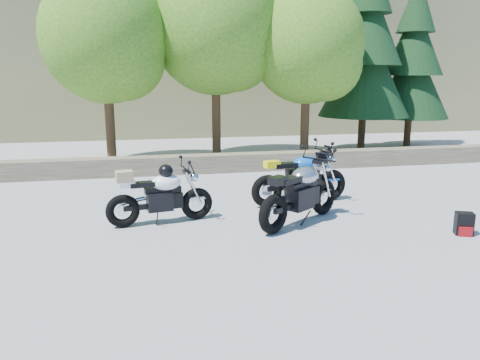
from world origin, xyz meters
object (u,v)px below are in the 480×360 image
silver_bike (301,194)px  blue_bike (301,179)px  white_bike (160,195)px  backpack (464,224)px

silver_bike → blue_bike: silver_bike is taller
white_bike → backpack: 5.35m
white_bike → blue_bike: bearing=4.9°
silver_bike → white_bike: silver_bike is taller
blue_bike → backpack: (2.08, -2.49, -0.36)m
blue_bike → backpack: 3.27m
silver_bike → blue_bike: 1.38m
blue_bike → backpack: size_ratio=5.72×
white_bike → blue_bike: size_ratio=0.89×
white_bike → blue_bike: blue_bike is taller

